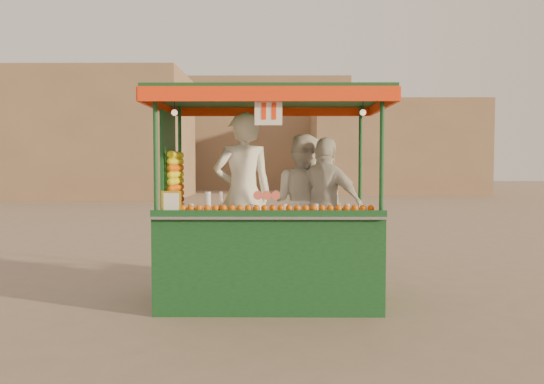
{
  "coord_description": "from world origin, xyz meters",
  "views": [
    {
      "loc": [
        0.4,
        -6.38,
        1.63
      ],
      "look_at": [
        0.36,
        0.02,
        1.3
      ],
      "focal_mm": 35.48,
      "sensor_mm": 36.0,
      "label": 1
    }
  ],
  "objects_px": {
    "vendor_left": "(243,194)",
    "vendor_middle": "(302,202)",
    "vendor_right": "(326,206)",
    "juice_cart": "(263,235)"
  },
  "relations": [
    {
      "from": "juice_cart",
      "to": "vendor_right",
      "type": "distance_m",
      "value": 0.86
    },
    {
      "from": "vendor_left",
      "to": "vendor_middle",
      "type": "relative_size",
      "value": 1.14
    },
    {
      "from": "juice_cart",
      "to": "vendor_left",
      "type": "bearing_deg",
      "value": 143.62
    },
    {
      "from": "vendor_left",
      "to": "vendor_middle",
      "type": "height_order",
      "value": "vendor_left"
    },
    {
      "from": "vendor_middle",
      "to": "vendor_right",
      "type": "xyz_separation_m",
      "value": [
        0.28,
        -0.31,
        -0.02
      ]
    },
    {
      "from": "juice_cart",
      "to": "vendor_middle",
      "type": "xyz_separation_m",
      "value": [
        0.48,
        0.56,
        0.35
      ]
    },
    {
      "from": "vendor_left",
      "to": "vendor_middle",
      "type": "xyz_separation_m",
      "value": [
        0.73,
        0.38,
        -0.12
      ]
    },
    {
      "from": "vendor_left",
      "to": "vendor_right",
      "type": "xyz_separation_m",
      "value": [
        1.01,
        0.06,
        -0.14
      ]
    },
    {
      "from": "juice_cart",
      "to": "vendor_right",
      "type": "xyz_separation_m",
      "value": [
        0.76,
        0.25,
        0.33
      ]
    },
    {
      "from": "juice_cart",
      "to": "vendor_left",
      "type": "height_order",
      "value": "juice_cart"
    }
  ]
}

